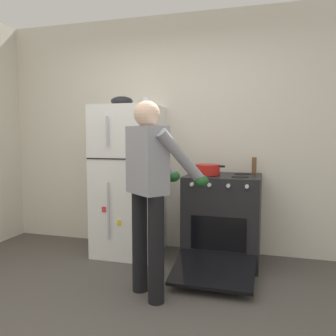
% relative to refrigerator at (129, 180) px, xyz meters
% --- Properties ---
extents(ground, '(8.00, 8.00, 0.00)m').
position_rel_refrigerator_xyz_m(ground, '(0.45, -1.57, -0.82)').
color(ground, '#4C4742').
extents(kitchen_wall_back, '(6.00, 0.10, 2.70)m').
position_rel_refrigerator_xyz_m(kitchen_wall_back, '(0.45, 0.38, 0.53)').
color(kitchen_wall_back, silver).
rests_on(kitchen_wall_back, ground).
extents(refrigerator, '(0.68, 0.72, 1.65)m').
position_rel_refrigerator_xyz_m(refrigerator, '(0.00, 0.00, 0.00)').
color(refrigerator, white).
rests_on(refrigerator, ground).
extents(stove_range, '(0.76, 1.22, 0.92)m').
position_rel_refrigerator_xyz_m(stove_range, '(1.05, -0.02, -0.37)').
color(stove_range, black).
rests_on(stove_range, ground).
extents(person_cook, '(0.68, 0.71, 1.60)m').
position_rel_refrigerator_xyz_m(person_cook, '(0.59, -0.96, 0.13)').
color(person_cook, black).
rests_on(person_cook, ground).
extents(red_pot, '(0.36, 0.26, 0.11)m').
position_rel_refrigerator_xyz_m(red_pot, '(0.89, -0.05, 0.15)').
color(red_pot, red).
rests_on(red_pot, stove_range).
extents(coffee_mug, '(0.11, 0.08, 0.10)m').
position_rel_refrigerator_xyz_m(coffee_mug, '(0.18, 0.05, 0.87)').
color(coffee_mug, silver).
rests_on(coffee_mug, refrigerator).
extents(pepper_mill, '(0.05, 0.05, 0.17)m').
position_rel_refrigerator_xyz_m(pepper_mill, '(1.35, 0.20, 0.18)').
color(pepper_mill, brown).
rests_on(pepper_mill, stove_range).
extents(mixing_bowl, '(0.24, 0.24, 0.11)m').
position_rel_refrigerator_xyz_m(mixing_bowl, '(-0.08, 0.00, 0.88)').
color(mixing_bowl, black).
rests_on(mixing_bowl, refrigerator).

